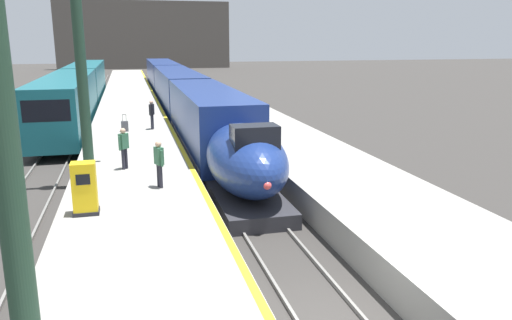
{
  "coord_description": "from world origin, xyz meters",
  "views": [
    {
      "loc": [
        -4.11,
        -9.34,
        6.21
      ],
      "look_at": [
        0.38,
        8.25,
        1.8
      ],
      "focal_mm": 35.08,
      "sensor_mm": 36.0,
      "label": 1
    }
  ],
  "objects_px": {
    "passenger_near_edge": "(152,112)",
    "ticket_machine_yellow": "(85,190)",
    "passenger_mid_platform": "(124,145)",
    "rolling_suitcase": "(125,126)",
    "highspeed_train_main": "(179,91)",
    "passenger_far_waiting": "(159,160)",
    "station_column_mid": "(79,36)",
    "regional_train_adjacent": "(79,89)"
  },
  "relations": [
    {
      "from": "highspeed_train_main",
      "to": "passenger_mid_platform",
      "type": "bearing_deg",
      "value": -101.52
    },
    {
      "from": "ticket_machine_yellow",
      "to": "passenger_mid_platform",
      "type": "bearing_deg",
      "value": 77.74
    },
    {
      "from": "regional_train_adjacent",
      "to": "passenger_far_waiting",
      "type": "bearing_deg",
      "value": -79.72
    },
    {
      "from": "passenger_near_edge",
      "to": "ticket_machine_yellow",
      "type": "relative_size",
      "value": 1.06
    },
    {
      "from": "station_column_mid",
      "to": "ticket_machine_yellow",
      "type": "bearing_deg",
      "value": -86.89
    },
    {
      "from": "regional_train_adjacent",
      "to": "passenger_near_edge",
      "type": "height_order",
      "value": "regional_train_adjacent"
    },
    {
      "from": "rolling_suitcase",
      "to": "passenger_mid_platform",
      "type": "bearing_deg",
      "value": -89.96
    },
    {
      "from": "rolling_suitcase",
      "to": "ticket_machine_yellow",
      "type": "relative_size",
      "value": 0.61
    },
    {
      "from": "regional_train_adjacent",
      "to": "passenger_near_edge",
      "type": "bearing_deg",
      "value": -70.58
    },
    {
      "from": "regional_train_adjacent",
      "to": "station_column_mid",
      "type": "distance_m",
      "value": 23.3
    },
    {
      "from": "passenger_near_edge",
      "to": "passenger_far_waiting",
      "type": "relative_size",
      "value": 1.0
    },
    {
      "from": "highspeed_train_main",
      "to": "rolling_suitcase",
      "type": "xyz_separation_m",
      "value": [
        -4.42,
        -12.87,
        -0.61
      ]
    },
    {
      "from": "highspeed_train_main",
      "to": "passenger_far_waiting",
      "type": "bearing_deg",
      "value": -97.4
    },
    {
      "from": "regional_train_adjacent",
      "to": "ticket_machine_yellow",
      "type": "relative_size",
      "value": 22.87
    },
    {
      "from": "passenger_near_edge",
      "to": "rolling_suitcase",
      "type": "bearing_deg",
      "value": -166.76
    },
    {
      "from": "passenger_far_waiting",
      "to": "ticket_machine_yellow",
      "type": "relative_size",
      "value": 1.06
    },
    {
      "from": "regional_train_adjacent",
      "to": "passenger_mid_platform",
      "type": "distance_m",
      "value": 24.3
    },
    {
      "from": "passenger_far_waiting",
      "to": "highspeed_train_main",
      "type": "bearing_deg",
      "value": 82.6
    },
    {
      "from": "passenger_mid_platform",
      "to": "highspeed_train_main",
      "type": "bearing_deg",
      "value": 78.48
    },
    {
      "from": "regional_train_adjacent",
      "to": "highspeed_train_main",
      "type": "bearing_deg",
      "value": -16.41
    },
    {
      "from": "passenger_mid_platform",
      "to": "rolling_suitcase",
      "type": "height_order",
      "value": "passenger_mid_platform"
    },
    {
      "from": "highspeed_train_main",
      "to": "station_column_mid",
      "type": "height_order",
      "value": "station_column_mid"
    },
    {
      "from": "regional_train_adjacent",
      "to": "passenger_far_waiting",
      "type": "distance_m",
      "value": 27.46
    },
    {
      "from": "station_column_mid",
      "to": "ticket_machine_yellow",
      "type": "relative_size",
      "value": 5.44
    },
    {
      "from": "passenger_near_edge",
      "to": "passenger_mid_platform",
      "type": "relative_size",
      "value": 1.0
    },
    {
      "from": "passenger_mid_platform",
      "to": "ticket_machine_yellow",
      "type": "distance_m",
      "value": 5.37
    },
    {
      "from": "regional_train_adjacent",
      "to": "passenger_mid_platform",
      "type": "relative_size",
      "value": 21.66
    },
    {
      "from": "passenger_mid_platform",
      "to": "passenger_near_edge",
      "type": "bearing_deg",
      "value": 80.3
    },
    {
      "from": "station_column_mid",
      "to": "passenger_near_edge",
      "type": "height_order",
      "value": "station_column_mid"
    },
    {
      "from": "passenger_near_edge",
      "to": "passenger_mid_platform",
      "type": "distance_m",
      "value": 9.26
    },
    {
      "from": "station_column_mid",
      "to": "rolling_suitcase",
      "type": "bearing_deg",
      "value": 78.9
    },
    {
      "from": "regional_train_adjacent",
      "to": "passenger_mid_platform",
      "type": "height_order",
      "value": "regional_train_adjacent"
    },
    {
      "from": "passenger_near_edge",
      "to": "passenger_mid_platform",
      "type": "xyz_separation_m",
      "value": [
        -1.56,
        -9.13,
        0.0
      ]
    },
    {
      "from": "highspeed_train_main",
      "to": "regional_train_adjacent",
      "type": "relative_size",
      "value": 1.54
    },
    {
      "from": "passenger_far_waiting",
      "to": "ticket_machine_yellow",
      "type": "xyz_separation_m",
      "value": [
        -2.35,
        -2.24,
        -0.25
      ]
    },
    {
      "from": "highspeed_train_main",
      "to": "ticket_machine_yellow",
      "type": "xyz_separation_m",
      "value": [
        -5.55,
        -26.87,
        -0.17
      ]
    },
    {
      "from": "passenger_near_edge",
      "to": "ticket_machine_yellow",
      "type": "xyz_separation_m",
      "value": [
        -2.7,
        -14.37,
        -0.25
      ]
    },
    {
      "from": "regional_train_adjacent",
      "to": "passenger_near_edge",
      "type": "relative_size",
      "value": 21.66
    },
    {
      "from": "regional_train_adjacent",
      "to": "passenger_far_waiting",
      "type": "relative_size",
      "value": 21.66
    },
    {
      "from": "highspeed_train_main",
      "to": "station_column_mid",
      "type": "distance_m",
      "value": 21.7
    },
    {
      "from": "ticket_machine_yellow",
      "to": "highspeed_train_main",
      "type": "bearing_deg",
      "value": 78.33
    },
    {
      "from": "passenger_far_waiting",
      "to": "passenger_near_edge",
      "type": "bearing_deg",
      "value": 88.34
    }
  ]
}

